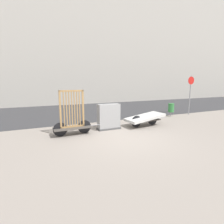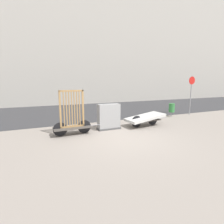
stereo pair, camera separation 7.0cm
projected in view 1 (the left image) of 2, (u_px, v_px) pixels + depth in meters
name	position (u px, v px, depth m)	size (l,w,h in m)	color
ground_plane	(126.00, 138.00, 6.99)	(60.00, 60.00, 0.00)	gray
road_strip	(81.00, 111.00, 13.56)	(56.00, 8.36, 0.01)	#38383A
building_facade	(64.00, 35.00, 17.94)	(48.00, 4.00, 13.94)	#B2ADA3
bike_cart_with_bedframe	(73.00, 120.00, 7.35)	(2.30, 0.68, 1.90)	#4C4742
bike_cart_with_mattress	(145.00, 118.00, 8.86)	(2.50, 1.08, 0.63)	#4C4742
utility_cabinet	(109.00, 118.00, 8.26)	(1.10, 0.45, 1.20)	#4C4C4C
trash_bin	(171.00, 108.00, 11.36)	(0.37, 0.37, 0.85)	gray
sign_post	(190.00, 90.00, 11.80)	(0.52, 0.06, 2.63)	gray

